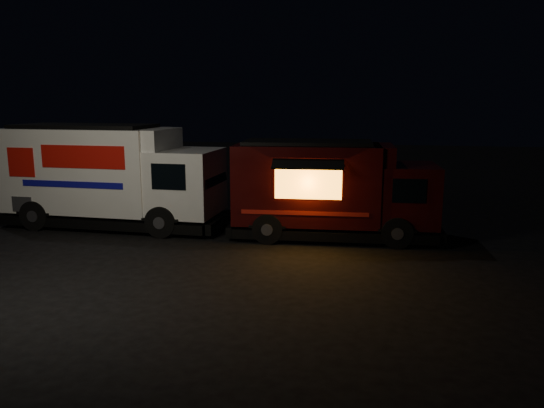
{
  "coord_description": "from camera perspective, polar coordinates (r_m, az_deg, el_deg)",
  "views": [
    {
      "loc": [
        4.53,
        -13.25,
        4.31
      ],
      "look_at": [
        1.58,
        2.0,
        1.26
      ],
      "focal_mm": 35.0,
      "sensor_mm": 36.0,
      "label": 1
    }
  ],
  "objects": [
    {
      "name": "red_truck",
      "position": [
        16.83,
        6.77,
        1.55
      ],
      "size": [
        6.73,
        2.82,
        3.07
      ],
      "primitive_type": null,
      "rotation": [
        0.0,
        0.0,
        0.06
      ],
      "color": "#330909",
      "rests_on": "ground"
    },
    {
      "name": "ground",
      "position": [
        14.65,
        -7.6,
        -6.09
      ],
      "size": [
        80.0,
        80.0,
        0.0
      ],
      "primitive_type": "plane",
      "color": "black",
      "rests_on": "ground"
    },
    {
      "name": "white_truck",
      "position": [
        18.99,
        -16.6,
        2.91
      ],
      "size": [
        7.79,
        2.83,
        3.5
      ],
      "primitive_type": null,
      "rotation": [
        0.0,
        0.0,
        -0.03
      ],
      "color": "white",
      "rests_on": "ground"
    }
  ]
}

